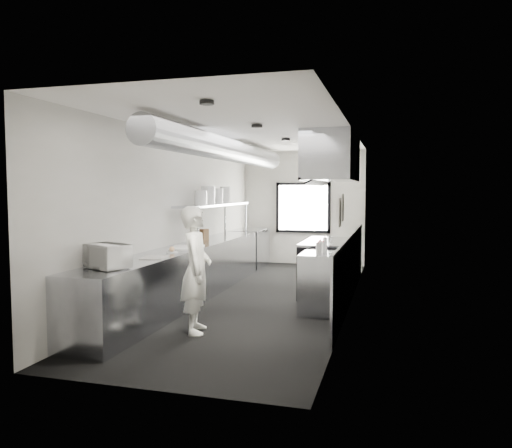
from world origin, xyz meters
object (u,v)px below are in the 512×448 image
Objects in this scene: bottle_station at (323,283)px; plate_stack_c at (218,196)px; cutting_board at (187,248)px; squeeze_bottle_a at (318,249)px; squeeze_bottle_c at (323,247)px; knife_block at (204,235)px; pass_shelf at (216,206)px; line_cook at (196,270)px; squeeze_bottle_b at (320,248)px; microwave at (107,256)px; range at (328,267)px; squeeze_bottle_d at (320,246)px; deli_tub_b at (125,257)px; plate_stack_b at (208,195)px; prep_counter at (187,273)px; plate_stack_d at (225,195)px; deli_tub_a at (101,263)px; squeeze_bottle_e at (325,244)px; far_work_table at (249,248)px; plate_stack_a at (201,198)px; small_plate at (172,252)px; exhaust_hood at (332,158)px.

plate_stack_c is (-2.36, 1.88, 1.27)m from bottle_station.
squeeze_bottle_a is at bearing -7.08° from cutting_board.
knife_block is at bearing 153.58° from squeeze_bottle_c.
pass_shelf is 1.84× the size of line_cook.
microwave is at bearing -139.51° from squeeze_bottle_b.
range is 1.40m from bottle_station.
squeeze_bottle_d is (1.37, 1.61, 0.17)m from line_cook.
deli_tub_b is 0.21× the size of cutting_board.
prep_counter is at bearing -86.71° from plate_stack_b.
plate_stack_d is at bearing 98.19° from knife_block.
plate_stack_d is (-2.24, 0.91, 1.27)m from range.
bottle_station is 2.66× the size of plate_stack_d.
deli_tub_b is (-0.00, 0.56, 0.00)m from deli_tub_a.
squeeze_bottle_d is (2.36, 1.67, 0.03)m from deli_tub_b.
range is at bearing 56.37° from deli_tub_a.
deli_tub_a is at bearing -90.98° from plate_stack_d.
plate_stack_d reaches higher than range.
squeeze_bottle_a reaches higher than squeeze_bottle_d.
squeeze_bottle_b is 0.51m from squeeze_bottle_e.
far_work_table is 0.74× the size of line_cook.
knife_block is at bearing 149.24° from squeeze_bottle_b.
plate_stack_d is 3.14m from squeeze_bottle_e.
squeeze_bottle_d is at bearing -87.95° from range.
line_cook reaches higher than far_work_table.
bottle_station is 6.60× the size of deli_tub_a.
pass_shelf reaches higher than prep_counter.
deli_tub_a is at bearing -136.67° from squeeze_bottle_d.
plate_stack_a is 2.61m from squeeze_bottle_c.
squeeze_bottle_e is at bearing -24.17° from plate_stack_b.
squeeze_bottle_a reaches higher than small_plate.
small_plate is 0.50× the size of plate_stack_b.
exhaust_hood is at bearing 91.66° from squeeze_bottle_c.
cutting_board is at bearing -85.32° from pass_shelf.
squeeze_bottle_a is (2.15, 0.31, 0.08)m from small_plate.
squeeze_bottle_b is at bearing 64.41° from microwave.
prep_counter is 1.75m from plate_stack_b.
far_work_table is at bearing 91.45° from cutting_board.
squeeze_bottle_d is (2.28, -0.82, -0.72)m from plate_stack_a.
exhaust_hood is at bearing 91.56° from squeeze_bottle_e.
microwave is 0.74× the size of cutting_board.
small_plate is 0.57× the size of plate_stack_c.
microwave is 0.16m from deli_tub_a.
far_work_table is 3.53× the size of plate_stack_b.
squeeze_bottle_c reaches higher than small_plate.
exhaust_hood reaches higher than deli_tub_a.
small_plate is at bearing 23.44° from line_cook.
plate_stack_a is at bearing -70.35° from knife_block.
squeeze_bottle_b is at bearing -60.96° from far_work_table.
small_plate reaches higher than far_work_table.
line_cook is at bearing -69.43° from plate_stack_a.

